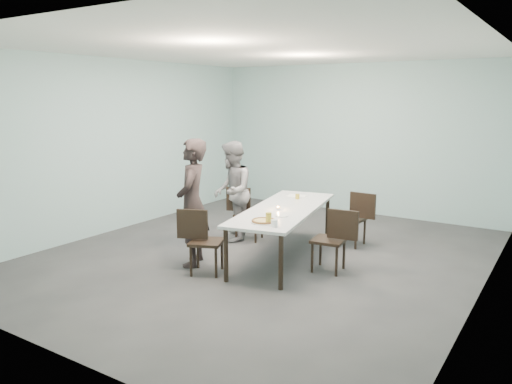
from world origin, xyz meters
The scene contains 16 objects.
ground centered at (0.00, 0.00, 0.00)m, with size 7.00×7.00×0.00m, color #333335.
room_shell centered at (0.00, 0.00, 2.03)m, with size 6.02×7.02×3.01m.
table centered at (0.30, 0.10, 0.69)m, with size 1.40×2.73×0.75m.
chair_near_left centered at (-0.31, -1.07, 0.50)m, with size 0.65×0.55×0.87m.
chair_far_left centered at (-0.72, 0.59, 0.50)m, with size 0.65×0.51×0.87m.
chair_near_right centered at (1.18, -0.06, 0.50)m, with size 0.63×0.46×0.87m.
chair_far_right centered at (0.97, 1.23, 0.50)m, with size 0.62×0.44×0.87m.
diner_near centered at (-0.62, -0.86, 0.89)m, with size 0.65×0.43×1.79m, color black.
diner_far centered at (-0.87, 0.45, 0.82)m, with size 0.80×0.62×1.64m, color gray.
pizza centered at (0.51, -0.78, 0.77)m, with size 0.34×0.34×0.04m.
side_plate centered at (0.53, -0.36, 0.76)m, with size 0.18×0.18×0.01m, color white.
beer_glass centered at (0.61, -0.83, 0.82)m, with size 0.08×0.08×0.15m, color gold.
water_tumbler centered at (0.74, -0.90, 0.80)m, with size 0.08×0.08×0.09m, color silver.
tealight centered at (0.30, -0.06, 0.77)m, with size 0.06×0.06×0.05m.
amber_tumbler centered at (0.16, 0.78, 0.79)m, with size 0.07×0.07×0.08m, color gold.
menu centered at (0.04, 0.99, 0.75)m, with size 0.30×0.22×0.01m, color silver.
Camera 1 is at (3.80, -6.08, 2.35)m, focal length 35.00 mm.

